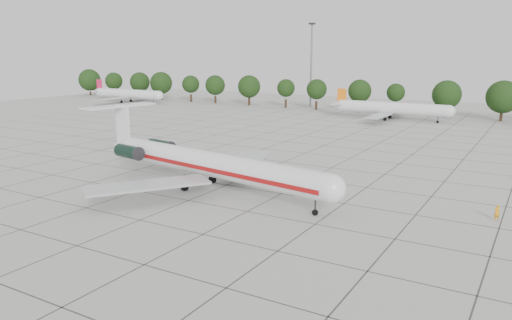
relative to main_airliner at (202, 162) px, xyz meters
The scene contains 8 objects.
ground 4.66m from the main_airliner, 50.73° to the left, with size 260.00×260.00×0.00m, color #B2B2AB.
apron_joints 17.97m from the main_airliner, 83.25° to the left, with size 170.00×170.00×0.02m, color #383838.
main_airliner is the anchor object (origin of this frame).
ground_crew 34.04m from the main_airliner, ahead, with size 0.62×0.41×1.70m, color orange.
bg_airliner_a 113.75m from the main_airliner, 139.24° to the left, with size 28.24×27.20×7.40m.
bg_airliner_c 75.90m from the main_airliner, 87.92° to the left, with size 28.24×27.20×7.40m.
tree_line 88.10m from the main_airliner, 96.26° to the left, with size 249.86×8.44×10.22m.
floodlight_mast 99.18m from the main_airliner, 106.46° to the left, with size 1.60×1.60×25.45m.
Camera 1 is at (34.95, -51.83, 16.92)m, focal length 35.00 mm.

